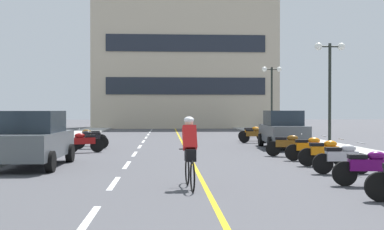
{
  "coord_description": "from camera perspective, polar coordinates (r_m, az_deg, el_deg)",
  "views": [
    {
      "loc": [
        -0.7,
        -2.07,
        1.84
      ],
      "look_at": [
        0.33,
        16.44,
        1.65
      ],
      "focal_mm": 44.61,
      "sensor_mm": 36.0,
      "label": 1
    }
  ],
  "objects": [
    {
      "name": "lane_dash_1",
      "position": [
        8.38,
        -12.3,
        -12.12
      ],
      "size": [
        0.14,
        2.2,
        0.01
      ],
      "primitive_type": "cube",
      "color": "silver",
      "rests_on": "ground"
    },
    {
      "name": "street_lamp_mid",
      "position": [
        23.56,
        16.15,
        5.17
      ],
      "size": [
        1.46,
        0.36,
        4.91
      ],
      "color": "black",
      "rests_on": "curb_right"
    },
    {
      "name": "parked_car_near",
      "position": [
        16.28,
        -18.31,
        -2.71
      ],
      "size": [
        1.95,
        4.21,
        1.82
      ],
      "color": "black",
      "rests_on": "ground"
    },
    {
      "name": "motorcycle_9",
      "position": [
        23.19,
        -12.06,
        -2.81
      ],
      "size": [
        1.7,
        0.6,
        0.92
      ],
      "color": "black",
      "rests_on": "ground"
    },
    {
      "name": "ground_plane",
      "position": [
        23.15,
        -1.45,
        -3.98
      ],
      "size": [
        140.0,
        140.0,
        0.0
      ],
      "primitive_type": "plane",
      "color": "#47474C"
    },
    {
      "name": "motorcycle_7",
      "position": [
        19.29,
        11.37,
        -3.5
      ],
      "size": [
        1.65,
        0.75,
        0.92
      ],
      "color": "black",
      "rests_on": "ground"
    },
    {
      "name": "lane_dash_4",
      "position": [
        20.2,
        -6.88,
        -4.64
      ],
      "size": [
        0.14,
        2.2,
        0.01
      ],
      "primitive_type": "cube",
      "color": "silver",
      "rests_on": "ground"
    },
    {
      "name": "lane_dash_10",
      "position": [
        44.13,
        -4.87,
        -1.8
      ],
      "size": [
        0.14,
        2.2,
        0.01
      ],
      "primitive_type": "cube",
      "color": "silver",
      "rests_on": "ground"
    },
    {
      "name": "motorcycle_12",
      "position": [
        28.82,
        7.25,
        -2.14
      ],
      "size": [
        1.7,
        0.6,
        0.92
      ],
      "color": "black",
      "rests_on": "ground"
    },
    {
      "name": "office_building",
      "position": [
        50.99,
        -0.88,
        6.44
      ],
      "size": [
        18.77,
        7.34,
        14.09
      ],
      "color": "#BCAD93",
      "rests_on": "ground"
    },
    {
      "name": "lane_dash_11",
      "position": [
        48.12,
        -4.73,
        -1.6
      ],
      "size": [
        0.14,
        2.2,
        0.01
      ],
      "primitive_type": "cube",
      "color": "silver",
      "rests_on": "ground"
    },
    {
      "name": "motorcycle_6",
      "position": [
        17.85,
        13.79,
        -3.83
      ],
      "size": [
        1.7,
        0.6,
        0.92
      ],
      "color": "black",
      "rests_on": "ground"
    },
    {
      "name": "motorcycle_11",
      "position": [
        26.92,
        7.48,
        -2.34
      ],
      "size": [
        1.68,
        0.65,
        0.92
      ],
      "color": "black",
      "rests_on": "ground"
    },
    {
      "name": "lane_dash_3",
      "position": [
        16.23,
        -7.8,
        -5.93
      ],
      "size": [
        0.14,
        2.2,
        0.01
      ],
      "primitive_type": "cube",
      "color": "silver",
      "rests_on": "ground"
    },
    {
      "name": "motorcycle_4",
      "position": [
        14.43,
        17.51,
        -4.89
      ],
      "size": [
        1.7,
        0.6,
        0.92
      ],
      "color": "black",
      "rests_on": "ground"
    },
    {
      "name": "lane_dash_2",
      "position": [
        12.28,
        -9.32,
        -8.04
      ],
      "size": [
        0.14,
        2.2,
        0.01
      ],
      "primitive_type": "cube",
      "color": "silver",
      "rests_on": "ground"
    },
    {
      "name": "motorcycle_5",
      "position": [
        16.22,
        15.57,
        -4.28
      ],
      "size": [
        1.7,
        0.6,
        0.92
      ],
      "color": "black",
      "rests_on": "ground"
    },
    {
      "name": "lane_dash_5",
      "position": [
        24.18,
        -6.27,
        -3.78
      ],
      "size": [
        0.14,
        2.2,
        0.01
      ],
      "primitive_type": "cube",
      "color": "silver",
      "rests_on": "ground"
    },
    {
      "name": "cyclist_rider",
      "position": [
        11.3,
        -0.28,
        -4.27
      ],
      "size": [
        0.42,
        1.77,
        1.71
      ],
      "color": "black",
      "rests_on": "ground"
    },
    {
      "name": "motorcycle_3",
      "position": [
        12.34,
        20.34,
        -5.83
      ],
      "size": [
        1.7,
        0.6,
        0.92
      ],
      "color": "black",
      "rests_on": "ground"
    },
    {
      "name": "lane_dash_9",
      "position": [
        40.13,
        -5.04,
        -2.04
      ],
      "size": [
        0.14,
        2.2,
        0.01
      ],
      "primitive_type": "cube",
      "color": "silver",
      "rests_on": "ground"
    },
    {
      "name": "motorcycle_8",
      "position": [
        21.12,
        -12.77,
        -3.15
      ],
      "size": [
        1.65,
        0.76,
        0.92
      ],
      "color": "black",
      "rests_on": "ground"
    },
    {
      "name": "street_lamp_far",
      "position": [
        35.51,
        9.52,
        3.63
      ],
      "size": [
        1.46,
        0.36,
        4.91
      ],
      "color": "black",
      "rests_on": "curb_right"
    },
    {
      "name": "lane_dash_7",
      "position": [
        32.15,
        -5.5,
        -2.7
      ],
      "size": [
        0.14,
        2.2,
        0.01
      ],
      "primitive_type": "cube",
      "color": "silver",
      "rests_on": "ground"
    },
    {
      "name": "lane_dash_6",
      "position": [
        28.16,
        -5.83,
        -3.16
      ],
      "size": [
        0.14,
        2.2,
        0.01
      ],
      "primitive_type": "cube",
      "color": "silver",
      "rests_on": "ground"
    },
    {
      "name": "curb_left",
      "position": [
        26.93,
        -17.17,
        -3.24
      ],
      "size": [
        2.4,
        72.0,
        0.12
      ],
      "primitive_type": "cube",
      "color": "#A8A8A3",
      "rests_on": "ground"
    },
    {
      "name": "curb_right",
      "position": [
        27.3,
        13.66,
        -3.17
      ],
      "size": [
        2.4,
        72.0,
        0.12
      ],
      "primitive_type": "cube",
      "color": "#A8A8A3",
      "rests_on": "ground"
    },
    {
      "name": "parked_car_mid",
      "position": [
        23.44,
        10.82,
        -1.69
      ],
      "size": [
        2.06,
        4.27,
        1.82
      ],
      "color": "black",
      "rests_on": "ground"
    },
    {
      "name": "motorcycle_10",
      "position": [
        25.0,
        -12.07,
        -2.57
      ],
      "size": [
        1.7,
        0.6,
        0.92
      ],
      "color": "black",
      "rests_on": "ground"
    },
    {
      "name": "centre_line_yellow",
      "position": [
        26.15,
        -1.1,
        -3.45
      ],
      "size": [
        0.12,
        66.0,
        0.01
      ],
      "primitive_type": "cube",
      "color": "gold",
      "rests_on": "ground"
    },
    {
      "name": "lane_dash_8",
      "position": [
        36.14,
        -5.25,
        -2.33
      ],
      "size": [
        0.14,
        2.2,
        0.01
      ],
      "primitive_type": "cube",
      "color": "silver",
      "rests_on": "ground"
    }
  ]
}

